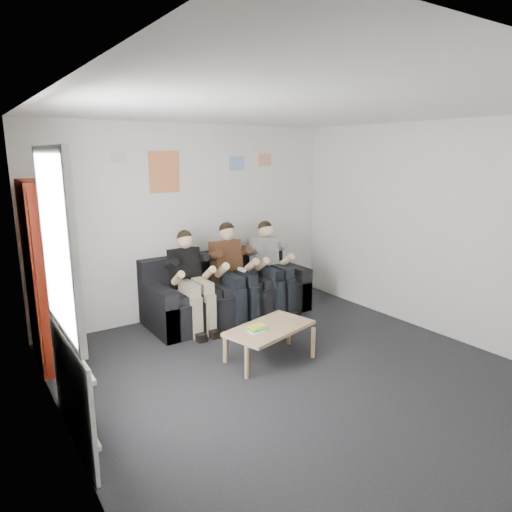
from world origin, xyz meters
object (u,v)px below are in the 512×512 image
(bookshelf, at_px, (46,274))
(person_left, at_px, (192,281))
(sofa, at_px, (227,294))
(coffee_table, at_px, (270,331))
(person_right, at_px, (272,267))
(person_middle, at_px, (234,273))

(bookshelf, height_order, person_left, bookshelf)
(sofa, relative_size, coffee_table, 2.31)
(person_left, bearing_deg, person_right, -0.88)
(sofa, xyz_separation_m, person_right, (0.65, -0.21, 0.35))
(sofa, bearing_deg, bookshelf, -175.64)
(person_left, height_order, person_middle, person_middle)
(coffee_table, bearing_deg, bookshelf, 146.62)
(sofa, bearing_deg, person_left, -162.47)
(sofa, distance_m, person_left, 0.76)
(person_left, relative_size, person_right, 0.99)
(person_left, bearing_deg, bookshelf, 178.39)
(sofa, distance_m, coffee_table, 1.56)
(coffee_table, distance_m, person_left, 1.39)
(bookshelf, height_order, person_middle, bookshelf)
(person_left, height_order, person_right, person_right)
(sofa, relative_size, person_middle, 1.69)
(bookshelf, bearing_deg, sofa, 8.05)
(bookshelf, bearing_deg, person_middle, 3.05)
(sofa, height_order, coffee_table, sofa)
(person_middle, distance_m, person_right, 0.65)
(bookshelf, height_order, coffee_table, bookshelf)
(person_left, distance_m, person_middle, 0.65)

